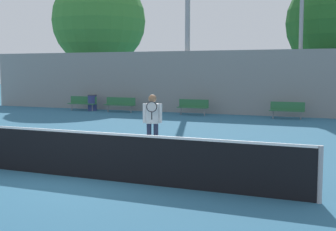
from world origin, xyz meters
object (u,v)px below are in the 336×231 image
Objects in this scene: tennis_net at (83,154)px; tennis_player at (152,119)px; tree_dark_dense at (99,21)px; bench_by_gate at (83,102)px; bench_courtside_far at (287,109)px; trash_bin at (92,103)px; bench_adjacent_court at (193,106)px; bench_courtside_near at (120,103)px.

tennis_player is at bearing 89.24° from tennis_net.
tennis_player is 0.19× the size of tree_dark_dense.
bench_courtside_far is at bearing -0.00° from bench_by_gate.
tennis_net reaches higher than trash_bin.
bench_courtside_far is 4.87m from bench_adjacent_court.
trash_bin is at bearing 178.52° from bench_adjacent_court.
tennis_net is at bearing -79.48° from bench_adjacent_court.
bench_courtside_near is 4.39m from bench_adjacent_court.
tennis_player is (0.05, 3.55, 0.43)m from tennis_net.
tennis_player is at bearing -50.67° from trash_bin.
trash_bin is 0.10× the size of tree_dark_dense.
tree_dark_dense is at bearing 130.30° from bench_courtside_near.
bench_by_gate is at bearing 110.42° from tennis_player.
bench_courtside_far is 11.20m from trash_bin.
bench_by_gate is 1.91× the size of trash_bin.
bench_by_gate is at bearing -180.00° from bench_courtside_near.
tennis_player reaches higher than tennis_net.
tennis_player is 20.82m from tree_dark_dense.
tennis_player reaches higher than bench_courtside_far.
bench_courtside_near is (-7.12, 10.89, -0.47)m from tennis_player.
tree_dark_dense is (-9.10, 5.55, 5.31)m from bench_adjacent_court.
trash_bin is (-9.01, 14.60, -0.07)m from tennis_net.
tennis_net is 14.69m from bench_adjacent_court.
trash_bin reaches higher than bench_courtside_far.
bench_adjacent_court is 6.33m from trash_bin.
bench_adjacent_court is (-4.87, -0.00, -0.00)m from bench_courtside_far.
bench_adjacent_court is (-2.68, 14.44, -0.04)m from tennis_net.
bench_courtside_near is 1.98× the size of trash_bin.
bench_courtside_far is 0.93× the size of bench_by_gate.
trash_bin is at bearing 175.19° from bench_courtside_near.
bench_by_gate is 0.20× the size of tree_dark_dense.
tennis_net is 1.12× the size of tree_dark_dense.
bench_by_gate is at bearing 123.51° from tennis_net.
tennis_player is at bearing -101.11° from bench_courtside_far.
tennis_net is 10.97× the size of trash_bin.
bench_adjacent_court is 0.18× the size of tree_dark_dense.
bench_courtside_far is at bearing -0.84° from trash_bin.
bench_courtside_near is at bearing 180.00° from bench_courtside_far.
tennis_player is 11.24m from bench_adjacent_court.
bench_courtside_near is at bearing 102.16° from tennis_player.
bench_courtside_near is at bearing -4.81° from trash_bin.
tennis_player is 1.82× the size of trash_bin.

